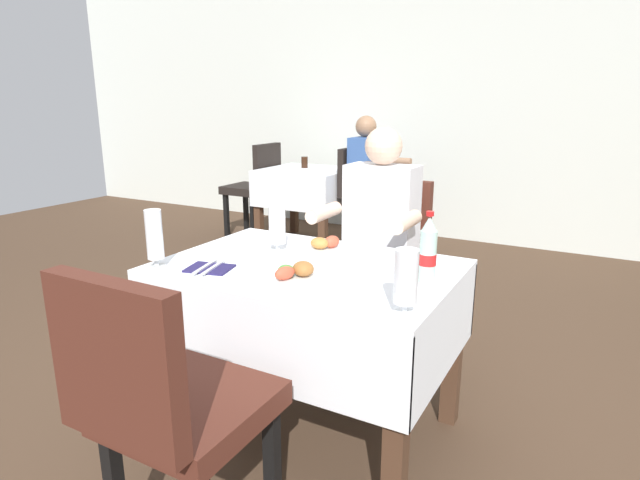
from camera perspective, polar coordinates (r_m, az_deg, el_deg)
ground_plane at (r=2.53m, az=-2.18°, el=-18.28°), size 11.00×11.00×0.00m
back_wall at (r=5.45m, az=17.90°, el=15.60°), size 11.00×0.12×3.03m
main_dining_table at (r=2.16m, az=-1.29°, el=-7.11°), size 1.17×0.80×0.74m
chair_far_diner_seat at (r=2.85m, az=6.77°, el=-2.11°), size 0.44×0.50×0.97m
chair_near_camera_side at (r=1.61m, az=-16.26°, el=-16.69°), size 0.44×0.50×0.97m
seated_diner_far at (r=2.70m, az=6.21°, el=0.45°), size 0.50×0.46×1.26m
plate_near_camera at (r=1.93m, az=-3.14°, el=-3.72°), size 0.24×0.24×0.07m
plate_far_diner at (r=2.29m, az=0.53°, el=-0.68°), size 0.23×0.23×0.07m
beer_glass_left at (r=1.62m, az=9.36°, el=-4.39°), size 0.08×0.08×0.21m
beer_glass_middle at (r=2.15m, az=-17.62°, el=0.13°), size 0.07×0.07×0.23m
beer_glass_right at (r=2.28m, az=-4.70°, el=1.30°), size 0.07×0.07×0.20m
cola_bottle_primary at (r=1.92m, az=11.71°, el=-1.23°), size 0.06×0.06×0.26m
napkin_cutlery_set at (r=2.09m, az=-11.98°, el=-3.02°), size 0.20×0.20×0.01m
background_dining_table at (r=5.15m, az=-1.41°, el=5.60°), size 0.83×0.78×0.74m
background_chair_left at (r=5.49m, az=-7.08°, el=6.13°), size 0.50×0.44×0.97m
background_chair_right at (r=4.87m, az=4.97°, el=5.07°), size 0.50×0.44×0.97m
background_patron at (r=4.83m, az=5.55°, el=6.86°), size 0.46×0.50×1.26m
background_table_tumbler at (r=5.21m, az=-1.70°, el=8.49°), size 0.06×0.06×0.11m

